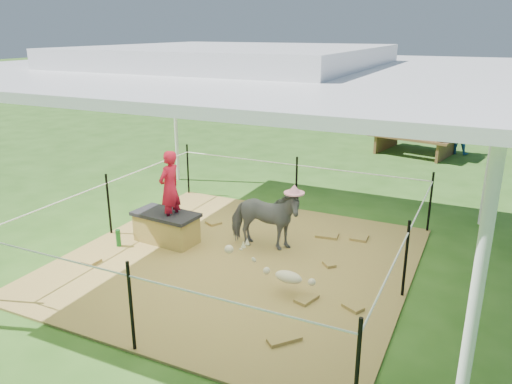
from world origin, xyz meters
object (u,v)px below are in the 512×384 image
at_px(straw_bale, 167,229).
at_px(pony, 264,219).
at_px(woman, 169,181).
at_px(distant_person, 460,133).
at_px(foal, 289,275).
at_px(picnic_table_near, 416,137).
at_px(green_bottle, 118,238).

relative_size(straw_bale, pony, 0.85).
xyz_separation_m(woman, pony, (1.33, 0.41, -0.51)).
bearing_deg(straw_bale, distant_person, 66.24).
bearing_deg(foal, picnic_table_near, 94.18).
bearing_deg(picnic_table_near, woman, -95.45).
height_order(green_bottle, pony, pony).
relative_size(woman, picnic_table_near, 0.54).
bearing_deg(pony, picnic_table_near, -16.62).
xyz_separation_m(woman, distant_person, (3.41, 7.98, -0.44)).
bearing_deg(green_bottle, foal, -4.66).
distance_m(straw_bale, distant_person, 8.72).
height_order(woman, distant_person, woman).
height_order(green_bottle, distant_person, distant_person).
height_order(woman, picnic_table_near, woman).
height_order(straw_bale, green_bottle, straw_bale).
relative_size(foal, picnic_table_near, 0.45).
bearing_deg(distant_person, green_bottle, 72.38).
bearing_deg(picnic_table_near, foal, -79.53).
xyz_separation_m(straw_bale, distant_person, (3.51, 7.98, 0.32)).
distance_m(woman, pony, 1.48).
height_order(green_bottle, picnic_table_near, picnic_table_near).
bearing_deg(pony, woman, 98.79).
relative_size(woman, green_bottle, 4.32).
distance_m(green_bottle, foal, 2.81).
bearing_deg(green_bottle, straw_bale, 39.29).
bearing_deg(green_bottle, woman, 34.70).
height_order(foal, distant_person, distant_person).
height_order(straw_bale, picnic_table_near, picnic_table_near).
xyz_separation_m(green_bottle, picnic_table_near, (3.04, 8.00, 0.27)).
bearing_deg(pony, green_bottle, 105.18).
distance_m(woman, foal, 2.36).
bearing_deg(woman, straw_bale, -85.53).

